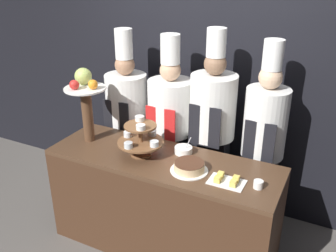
% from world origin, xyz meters
% --- Properties ---
extents(wall_back, '(10.00, 0.06, 2.80)m').
position_xyz_m(wall_back, '(0.00, 1.26, 1.40)').
color(wall_back, black).
rests_on(wall_back, ground_plane).
extents(buffet_counter, '(1.92, 0.63, 0.89)m').
position_xyz_m(buffet_counter, '(0.00, 0.32, 0.44)').
color(buffet_counter, '#422819').
rests_on(buffet_counter, ground_plane).
extents(tiered_stand, '(0.38, 0.38, 0.31)m').
position_xyz_m(tiered_stand, '(-0.19, 0.30, 1.04)').
color(tiered_stand, brown).
rests_on(tiered_stand, buffet_counter).
extents(fruit_pedestal, '(0.35, 0.35, 0.63)m').
position_xyz_m(fruit_pedestal, '(-0.76, 0.35, 1.30)').
color(fruit_pedestal, brown).
rests_on(fruit_pedestal, buffet_counter).
extents(cake_round, '(0.29, 0.29, 0.07)m').
position_xyz_m(cake_round, '(0.27, 0.24, 0.92)').
color(cake_round, white).
rests_on(cake_round, buffet_counter).
extents(cup_white, '(0.07, 0.07, 0.06)m').
position_xyz_m(cup_white, '(0.80, 0.25, 0.92)').
color(cup_white, white).
rests_on(cup_white, buffet_counter).
extents(cake_square_tray, '(0.26, 0.17, 0.05)m').
position_xyz_m(cake_square_tray, '(0.58, 0.21, 0.90)').
color(cake_square_tray, white).
rests_on(cake_square_tray, buffet_counter).
extents(serving_bowl_far, '(0.15, 0.15, 0.16)m').
position_xyz_m(serving_bowl_far, '(0.11, 0.48, 0.92)').
color(serving_bowl_far, white).
rests_on(serving_bowl_far, buffet_counter).
extents(chef_left, '(0.41, 0.41, 1.79)m').
position_xyz_m(chef_left, '(-0.69, 0.87, 0.94)').
color(chef_left, black).
rests_on(chef_left, ground_plane).
extents(chef_center_left, '(0.42, 0.42, 1.78)m').
position_xyz_m(chef_center_left, '(-0.21, 0.87, 0.94)').
color(chef_center_left, black).
rests_on(chef_center_left, ground_plane).
extents(chef_center_right, '(0.41, 0.41, 1.86)m').
position_xyz_m(chef_center_right, '(0.21, 0.87, 1.00)').
color(chef_center_right, black).
rests_on(chef_center_right, ground_plane).
extents(chef_right, '(0.36, 0.36, 1.81)m').
position_xyz_m(chef_right, '(0.68, 0.87, 0.98)').
color(chef_right, '#28282D').
rests_on(chef_right, ground_plane).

